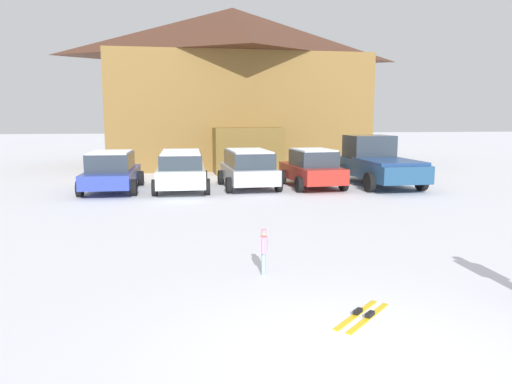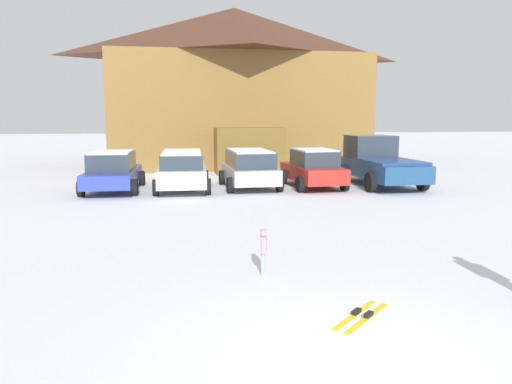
% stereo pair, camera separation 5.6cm
% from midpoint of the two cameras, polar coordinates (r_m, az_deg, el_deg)
% --- Properties ---
extents(ground, '(160.00, 160.00, 0.00)m').
position_cam_midpoint_polar(ground, '(6.64, 11.02, -18.82)').
color(ground, silver).
extents(ski_lodge, '(15.82, 11.92, 9.55)m').
position_cam_midpoint_polar(ski_lodge, '(31.87, -2.40, 12.00)').
color(ski_lodge, olive).
rests_on(ski_lodge, ground).
extents(parked_blue_hatchback, '(2.23, 4.62, 1.62)m').
position_cam_midpoint_polar(parked_blue_hatchback, '(21.00, -15.97, 2.33)').
color(parked_blue_hatchback, '#2F41A0').
rests_on(parked_blue_hatchback, ground).
extents(parked_white_suv, '(2.22, 4.63, 1.60)m').
position_cam_midpoint_polar(parked_white_suv, '(20.64, -8.35, 2.62)').
color(parked_white_suv, white).
rests_on(parked_white_suv, ground).
extents(parked_silver_wagon, '(2.42, 4.21, 1.62)m').
position_cam_midpoint_polar(parked_silver_wagon, '(20.96, -0.69, 2.82)').
color(parked_silver_wagon, '#B2B5C4').
rests_on(parked_silver_wagon, ground).
extents(parked_red_sedan, '(2.38, 4.15, 1.65)m').
position_cam_midpoint_polar(parked_red_sedan, '(21.27, 6.62, 2.72)').
color(parked_red_sedan, '#AE2921').
rests_on(parked_red_sedan, ground).
extents(pickup_truck, '(2.74, 5.64, 2.15)m').
position_cam_midpoint_polar(pickup_truck, '(22.54, 13.81, 3.29)').
color(pickup_truck, navy).
rests_on(pickup_truck, ground).
extents(skier_child_in_pink_snowsuit, '(0.17, 0.32, 0.89)m').
position_cam_midpoint_polar(skier_child_in_pink_snowsuit, '(9.68, 0.98, -6.53)').
color(skier_child_in_pink_snowsuit, '#95B6CE').
rests_on(skier_child_in_pink_snowsuit, ground).
extents(pair_of_skis, '(1.18, 1.20, 0.08)m').
position_cam_midpoint_polar(pair_of_skis, '(8.04, 12.16, -13.63)').
color(pair_of_skis, gold).
rests_on(pair_of_skis, ground).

